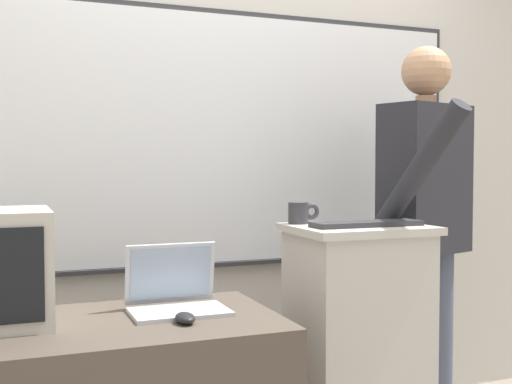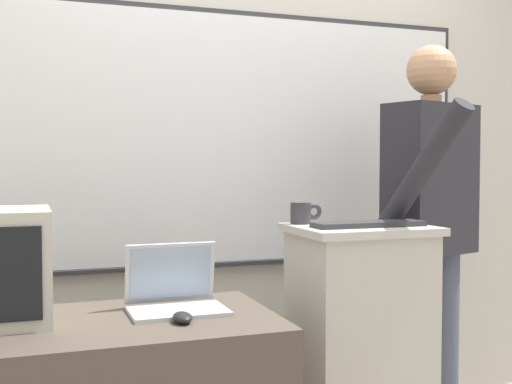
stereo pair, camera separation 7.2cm
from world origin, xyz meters
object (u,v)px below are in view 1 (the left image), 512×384
object	(u,v)px
laptop	(175,292)
computer_mouse_by_laptop	(185,318)
lectern_podium	(357,354)
person_presenter	(426,216)
wireless_keyboard	(367,224)
coffee_mug	(300,213)

from	to	relation	value
laptop	computer_mouse_by_laptop	distance (m)	0.20
lectern_podium	laptop	xyz separation A→B (m)	(-0.75, -0.06, 0.31)
person_presenter	wireless_keyboard	distance (m)	0.50
lectern_podium	person_presenter	distance (m)	0.71
laptop	coffee_mug	world-z (taller)	coffee_mug
lectern_podium	wireless_keyboard	distance (m)	0.52
coffee_mug	person_presenter	bearing A→B (deg)	3.20
lectern_podium	wireless_keyboard	size ratio (longest dim) A/B	2.32
laptop	coffee_mug	size ratio (longest dim) A/B	2.41
lectern_podium	computer_mouse_by_laptop	distance (m)	0.85
person_presenter	laptop	bearing A→B (deg)	173.86
computer_mouse_by_laptop	lectern_podium	bearing A→B (deg)	17.76
wireless_keyboard	computer_mouse_by_laptop	distance (m)	0.84
computer_mouse_by_laptop	laptop	bearing A→B (deg)	85.40
laptop	lectern_podium	bearing A→B (deg)	4.25
wireless_keyboard	computer_mouse_by_laptop	bearing A→B (deg)	-166.04
wireless_keyboard	coffee_mug	world-z (taller)	coffee_mug
lectern_podium	computer_mouse_by_laptop	size ratio (longest dim) A/B	10.24
person_presenter	computer_mouse_by_laptop	bearing A→B (deg)	-177.95
lectern_podium	person_presenter	xyz separation A→B (m)	(0.45, 0.18, 0.52)
lectern_podium	coffee_mug	bearing A→B (deg)	142.56
person_presenter	laptop	xyz separation A→B (m)	(-1.20, -0.23, -0.21)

